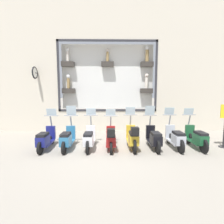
{
  "coord_description": "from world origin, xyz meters",
  "views": [
    {
      "loc": [
        -6.59,
        -0.08,
        2.26
      ],
      "look_at": [
        1.61,
        -0.22,
        1.32
      ],
      "focal_mm": 28.0,
      "sensor_mm": 36.0,
      "label": 1
    }
  ],
  "objects_px": {
    "scooter_teal_6": "(67,139)",
    "scooter_silver_1": "(175,138)",
    "scooter_yellow_3": "(133,137)",
    "scooter_green_0": "(197,138)",
    "scooter_red_4": "(111,138)",
    "scooter_black_2": "(154,138)",
    "scooter_navy_7": "(46,139)",
    "scooter_white_5": "(89,139)"
  },
  "relations": [
    {
      "from": "scooter_red_4",
      "to": "scooter_navy_7",
      "type": "bearing_deg",
      "value": 88.5
    },
    {
      "from": "scooter_black_2",
      "to": "scooter_green_0",
      "type": "bearing_deg",
      "value": -90.04
    },
    {
      "from": "scooter_navy_7",
      "to": "scooter_black_2",
      "type": "bearing_deg",
      "value": -89.92
    },
    {
      "from": "scooter_white_5",
      "to": "scooter_navy_7",
      "type": "bearing_deg",
      "value": 90.09
    },
    {
      "from": "scooter_white_5",
      "to": "scooter_navy_7",
      "type": "distance_m",
      "value": 1.72
    },
    {
      "from": "scooter_silver_1",
      "to": "scooter_yellow_3",
      "type": "xyz_separation_m",
      "value": [
        -0.06,
        1.72,
        0.04
      ]
    },
    {
      "from": "scooter_green_0",
      "to": "scooter_teal_6",
      "type": "bearing_deg",
      "value": 90.01
    },
    {
      "from": "scooter_white_5",
      "to": "scooter_teal_6",
      "type": "height_order",
      "value": "scooter_teal_6"
    },
    {
      "from": "scooter_green_0",
      "to": "scooter_teal_6",
      "type": "xyz_separation_m",
      "value": [
        -0.0,
        5.16,
        -0.01
      ]
    },
    {
      "from": "scooter_red_4",
      "to": "scooter_teal_6",
      "type": "xyz_separation_m",
      "value": [
        0.07,
        1.72,
        -0.03
      ]
    },
    {
      "from": "scooter_red_4",
      "to": "scooter_green_0",
      "type": "bearing_deg",
      "value": -88.8
    },
    {
      "from": "scooter_green_0",
      "to": "scooter_black_2",
      "type": "relative_size",
      "value": 1.0
    },
    {
      "from": "scooter_yellow_3",
      "to": "scooter_navy_7",
      "type": "bearing_deg",
      "value": 89.15
    },
    {
      "from": "scooter_navy_7",
      "to": "scooter_white_5",
      "type": "bearing_deg",
      "value": -89.91
    },
    {
      "from": "scooter_silver_1",
      "to": "scooter_teal_6",
      "type": "relative_size",
      "value": 1.01
    },
    {
      "from": "scooter_red_4",
      "to": "scooter_silver_1",
      "type": "bearing_deg",
      "value": -88.38
    },
    {
      "from": "scooter_navy_7",
      "to": "scooter_silver_1",
      "type": "bearing_deg",
      "value": -89.94
    },
    {
      "from": "scooter_green_0",
      "to": "scooter_navy_7",
      "type": "height_order",
      "value": "scooter_green_0"
    },
    {
      "from": "scooter_red_4",
      "to": "scooter_white_5",
      "type": "bearing_deg",
      "value": 85.35
    },
    {
      "from": "scooter_yellow_3",
      "to": "scooter_black_2",
      "type": "bearing_deg",
      "value": -86.19
    },
    {
      "from": "scooter_teal_6",
      "to": "scooter_yellow_3",
      "type": "bearing_deg",
      "value": -91.23
    },
    {
      "from": "scooter_silver_1",
      "to": "scooter_navy_7",
      "type": "relative_size",
      "value": 1.01
    },
    {
      "from": "scooter_yellow_3",
      "to": "scooter_green_0",
      "type": "bearing_deg",
      "value": -88.75
    },
    {
      "from": "scooter_yellow_3",
      "to": "scooter_teal_6",
      "type": "xyz_separation_m",
      "value": [
        0.06,
        2.58,
        -0.06
      ]
    },
    {
      "from": "scooter_green_0",
      "to": "scooter_silver_1",
      "type": "bearing_deg",
      "value": 89.94
    },
    {
      "from": "scooter_white_5",
      "to": "scooter_red_4",
      "type": "bearing_deg",
      "value": -94.65
    },
    {
      "from": "scooter_teal_6",
      "to": "scooter_silver_1",
      "type": "bearing_deg",
      "value": -89.98
    },
    {
      "from": "scooter_black_2",
      "to": "scooter_red_4",
      "type": "bearing_deg",
      "value": 92.44
    },
    {
      "from": "scooter_teal_6",
      "to": "scooter_black_2",
      "type": "bearing_deg",
      "value": -89.97
    },
    {
      "from": "scooter_teal_6",
      "to": "scooter_green_0",
      "type": "bearing_deg",
      "value": -89.99
    },
    {
      "from": "scooter_yellow_3",
      "to": "scooter_white_5",
      "type": "xyz_separation_m",
      "value": [
        0.05,
        1.72,
        -0.05
      ]
    },
    {
      "from": "scooter_green_0",
      "to": "scooter_red_4",
      "type": "xyz_separation_m",
      "value": [
        -0.07,
        3.44,
        0.02
      ]
    },
    {
      "from": "scooter_silver_1",
      "to": "scooter_teal_6",
      "type": "xyz_separation_m",
      "value": [
        -0.0,
        4.3,
        -0.01
      ]
    },
    {
      "from": "scooter_black_2",
      "to": "scooter_teal_6",
      "type": "bearing_deg",
      "value": 90.03
    },
    {
      "from": "scooter_black_2",
      "to": "scooter_red_4",
      "type": "distance_m",
      "value": 1.72
    },
    {
      "from": "scooter_silver_1",
      "to": "scooter_teal_6",
      "type": "distance_m",
      "value": 4.3
    },
    {
      "from": "scooter_silver_1",
      "to": "scooter_red_4",
      "type": "xyz_separation_m",
      "value": [
        -0.07,
        2.58,
        0.02
      ]
    },
    {
      "from": "scooter_red_4",
      "to": "scooter_black_2",
      "type": "bearing_deg",
      "value": -87.56
    },
    {
      "from": "scooter_yellow_3",
      "to": "scooter_navy_7",
      "type": "height_order",
      "value": "scooter_yellow_3"
    },
    {
      "from": "scooter_yellow_3",
      "to": "scooter_red_4",
      "type": "xyz_separation_m",
      "value": [
        -0.02,
        0.86,
        -0.03
      ]
    },
    {
      "from": "scooter_red_4",
      "to": "scooter_teal_6",
      "type": "height_order",
      "value": "scooter_teal_6"
    },
    {
      "from": "scooter_yellow_3",
      "to": "scooter_red_4",
      "type": "distance_m",
      "value": 0.86
    }
  ]
}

